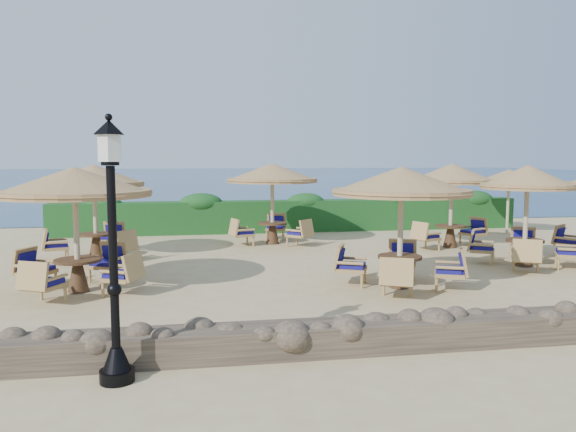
# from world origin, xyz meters

# --- Properties ---
(ground) EXTENTS (120.00, 120.00, 0.00)m
(ground) POSITION_xyz_m (0.00, 0.00, 0.00)
(ground) COLOR tan
(ground) RESTS_ON ground
(sea) EXTENTS (160.00, 160.00, 0.00)m
(sea) POSITION_xyz_m (0.00, 70.00, 0.00)
(sea) COLOR navy
(sea) RESTS_ON ground
(hedge) EXTENTS (18.00, 0.90, 1.20)m
(hedge) POSITION_xyz_m (0.00, 7.20, 0.60)
(hedge) COLOR #133D18
(hedge) RESTS_ON ground
(stone_wall) EXTENTS (15.00, 0.65, 0.44)m
(stone_wall) POSITION_xyz_m (0.00, -6.20, 0.22)
(stone_wall) COLOR brown
(stone_wall) RESTS_ON ground
(lamp_post) EXTENTS (0.44, 0.44, 3.31)m
(lamp_post) POSITION_xyz_m (-4.80, -6.80, 1.55)
(lamp_post) COLOR black
(lamp_post) RESTS_ON ground
(extra_parasol) EXTENTS (2.30, 2.30, 2.41)m
(extra_parasol) POSITION_xyz_m (7.80, 5.20, 2.17)
(extra_parasol) COLOR #C3B189
(extra_parasol) RESTS_ON ground
(cafe_set_0) EXTENTS (3.21, 3.21, 2.65)m
(cafe_set_0) POSITION_xyz_m (-6.24, -1.69, 1.92)
(cafe_set_0) COLOR #C3B189
(cafe_set_0) RESTS_ON ground
(cafe_set_1) EXTENTS (3.03, 3.03, 2.65)m
(cafe_set_1) POSITION_xyz_m (0.64, -2.45, 1.88)
(cafe_set_1) COLOR #C3B189
(cafe_set_1) RESTS_ON ground
(cafe_set_2) EXTENTS (2.77, 2.77, 2.65)m
(cafe_set_2) POSITION_xyz_m (4.76, -0.68, 1.70)
(cafe_set_2) COLOR #C3B189
(cafe_set_2) RESTS_ON ground
(cafe_set_3) EXTENTS (2.84, 2.84, 2.65)m
(cafe_set_3) POSITION_xyz_m (-6.53, 2.49, 1.91)
(cafe_set_3) COLOR #C3B189
(cafe_set_3) RESTS_ON ground
(cafe_set_4) EXTENTS (3.00, 3.00, 2.65)m
(cafe_set_4) POSITION_xyz_m (-1.22, 4.24, 1.95)
(cafe_set_4) COLOR #C3B189
(cafe_set_4) RESTS_ON ground
(cafe_set_5) EXTENTS (2.86, 2.71, 2.65)m
(cafe_set_5) POSITION_xyz_m (4.24, 2.55, 1.99)
(cafe_set_5) COLOR #C3B189
(cafe_set_5) RESTS_ON ground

